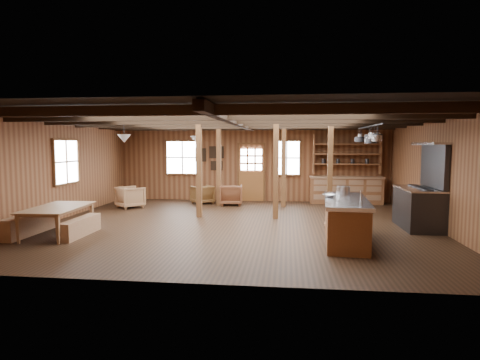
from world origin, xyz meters
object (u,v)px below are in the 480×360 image
object	(u,v)px
kitchen_island	(345,220)
commercial_range	(421,201)
armchair_c	(130,197)
armchair_a	(202,195)
dining_table	(60,221)
armchair_b	(231,195)

from	to	relation	value
kitchen_island	commercial_range	world-z (taller)	commercial_range
commercial_range	armchair_c	bearing A→B (deg)	164.87
kitchen_island	armchair_a	size ratio (longest dim) A/B	3.62
dining_table	armchair_c	distance (m)	4.06
kitchen_island	dining_table	bearing A→B (deg)	-174.85
kitchen_island	armchair_a	distance (m)	6.68
armchair_a	armchair_b	distance (m)	1.08
armchair_c	dining_table	bearing A→B (deg)	131.91
dining_table	armchair_c	xyz separation A→B (m)	(0.06, 4.06, 0.02)
commercial_range	dining_table	distance (m)	8.73
dining_table	armchair_a	bearing A→B (deg)	-26.94
commercial_range	armchair_a	size ratio (longest dim) A/B	3.03
dining_table	armchair_b	bearing A→B (deg)	-37.07
dining_table	armchair_b	size ratio (longest dim) A/B	2.43
dining_table	armchair_c	world-z (taller)	armchair_c
armchair_a	armchair_b	size ratio (longest dim) A/B	0.91
commercial_range	armchair_c	size ratio (longest dim) A/B	2.74
commercial_range	armchair_b	world-z (taller)	commercial_range
armchair_b	kitchen_island	bearing A→B (deg)	116.77
armchair_c	armchair_a	bearing A→B (deg)	-108.52
armchair_b	armchair_c	xyz separation A→B (m)	(-3.24, -0.98, 0.00)
armchair_a	armchair_b	world-z (taller)	armchair_b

